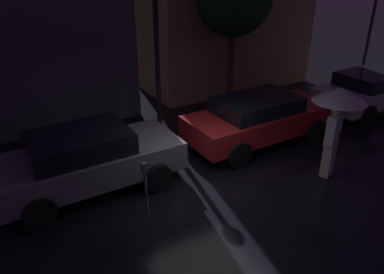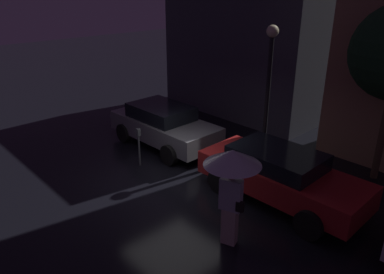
{
  "view_description": "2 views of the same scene",
  "coord_description": "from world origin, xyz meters",
  "px_view_note": "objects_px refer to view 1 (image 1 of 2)",
  "views": [
    {
      "loc": [
        -3.94,
        -5.94,
        4.8
      ],
      "look_at": [
        -0.17,
        0.52,
        1.19
      ],
      "focal_mm": 35.0,
      "sensor_mm": 36.0,
      "label": 1
    },
    {
      "loc": [
        7.19,
        -6.0,
        5.29
      ],
      "look_at": [
        0.22,
        0.48,
        1.34
      ],
      "focal_mm": 35.0,
      "sensor_mm": 36.0,
      "label": 2
    }
  ],
  "objects_px": {
    "pedestrian_with_umbrella": "(338,106)",
    "parking_meter": "(146,183)",
    "parked_car_red": "(260,118)",
    "street_lamp_far": "(376,1)",
    "parked_car_grey": "(87,159)",
    "parked_car_silver": "(372,89)",
    "street_lamp_near": "(156,40)"
  },
  "relations": [
    {
      "from": "parked_car_silver",
      "to": "parking_meter",
      "type": "height_order",
      "value": "parked_car_silver"
    },
    {
      "from": "parked_car_red",
      "to": "parking_meter",
      "type": "bearing_deg",
      "value": -161.43
    },
    {
      "from": "parked_car_red",
      "to": "street_lamp_far",
      "type": "xyz_separation_m",
      "value": [
        7.75,
        2.53,
        2.48
      ]
    },
    {
      "from": "parked_car_grey",
      "to": "street_lamp_far",
      "type": "bearing_deg",
      "value": 9.88
    },
    {
      "from": "parked_car_grey",
      "to": "parked_car_silver",
      "type": "distance_m",
      "value": 9.81
    },
    {
      "from": "street_lamp_near",
      "to": "street_lamp_far",
      "type": "relative_size",
      "value": 0.97
    },
    {
      "from": "street_lamp_far",
      "to": "street_lamp_near",
      "type": "bearing_deg",
      "value": -177.6
    },
    {
      "from": "parked_car_grey",
      "to": "parked_car_red",
      "type": "height_order",
      "value": "parked_car_grey"
    },
    {
      "from": "parked_car_silver",
      "to": "pedestrian_with_umbrella",
      "type": "height_order",
      "value": "pedestrian_with_umbrella"
    },
    {
      "from": "parking_meter",
      "to": "parked_car_red",
      "type": "bearing_deg",
      "value": 19.69
    },
    {
      "from": "parked_car_red",
      "to": "street_lamp_near",
      "type": "xyz_separation_m",
      "value": [
        -2.08,
        2.12,
        1.98
      ]
    },
    {
      "from": "pedestrian_with_umbrella",
      "to": "street_lamp_far",
      "type": "bearing_deg",
      "value": 12.59
    },
    {
      "from": "parked_car_grey",
      "to": "street_lamp_far",
      "type": "distance_m",
      "value": 13.04
    },
    {
      "from": "street_lamp_near",
      "to": "street_lamp_far",
      "type": "height_order",
      "value": "street_lamp_far"
    },
    {
      "from": "parked_car_grey",
      "to": "parked_car_silver",
      "type": "relative_size",
      "value": 0.95
    },
    {
      "from": "parked_car_grey",
      "to": "street_lamp_far",
      "type": "xyz_separation_m",
      "value": [
        12.57,
        2.45,
        2.47
      ]
    },
    {
      "from": "parked_car_red",
      "to": "parked_car_grey",
      "type": "bearing_deg",
      "value": 177.92
    },
    {
      "from": "parked_car_grey",
      "to": "parking_meter",
      "type": "xyz_separation_m",
      "value": [
        0.72,
        -1.55,
        -0.0
      ]
    },
    {
      "from": "pedestrian_with_umbrella",
      "to": "parking_meter",
      "type": "xyz_separation_m",
      "value": [
        -4.4,
        0.77,
        -1.03
      ]
    },
    {
      "from": "parked_car_silver",
      "to": "street_lamp_far",
      "type": "height_order",
      "value": "street_lamp_far"
    },
    {
      "from": "parked_car_red",
      "to": "street_lamp_near",
      "type": "height_order",
      "value": "street_lamp_near"
    },
    {
      "from": "parked_car_silver",
      "to": "street_lamp_far",
      "type": "bearing_deg",
      "value": 39.64
    },
    {
      "from": "parked_car_grey",
      "to": "parking_meter",
      "type": "distance_m",
      "value": 1.71
    },
    {
      "from": "parked_car_silver",
      "to": "parking_meter",
      "type": "distance_m",
      "value": 9.23
    },
    {
      "from": "parked_car_grey",
      "to": "street_lamp_near",
      "type": "height_order",
      "value": "street_lamp_near"
    },
    {
      "from": "pedestrian_with_umbrella",
      "to": "street_lamp_near",
      "type": "bearing_deg",
      "value": 98.57
    },
    {
      "from": "street_lamp_far",
      "to": "parked_car_grey",
      "type": "bearing_deg",
      "value": -168.98
    },
    {
      "from": "parked_car_silver",
      "to": "pedestrian_with_umbrella",
      "type": "distance_m",
      "value": 5.35
    },
    {
      "from": "parked_car_red",
      "to": "street_lamp_far",
      "type": "height_order",
      "value": "street_lamp_far"
    },
    {
      "from": "parked_car_red",
      "to": "pedestrian_with_umbrella",
      "type": "relative_size",
      "value": 1.96
    },
    {
      "from": "parked_car_silver",
      "to": "parking_meter",
      "type": "bearing_deg",
      "value": -172.25
    },
    {
      "from": "pedestrian_with_umbrella",
      "to": "parked_car_silver",
      "type": "bearing_deg",
      "value": 6.28
    }
  ]
}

